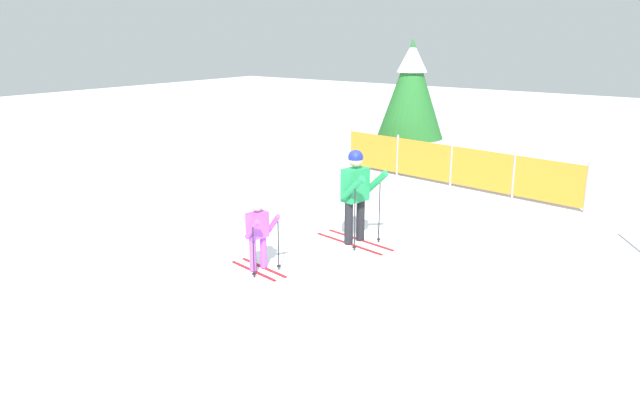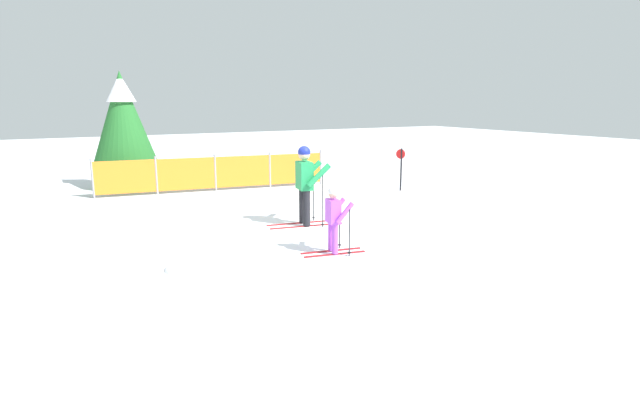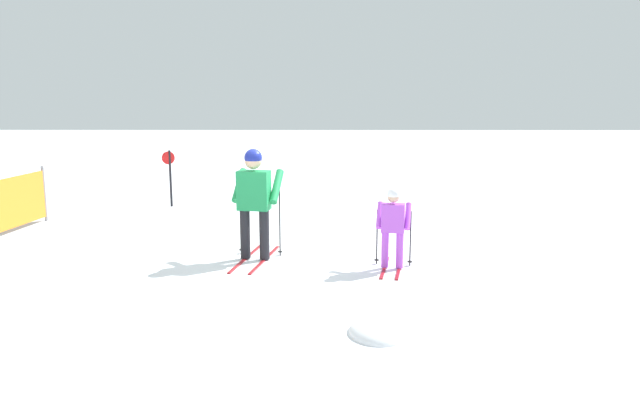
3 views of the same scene
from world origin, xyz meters
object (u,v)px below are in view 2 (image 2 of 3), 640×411
object	(u,v)px
skier_child	(334,215)
conifer_far	(123,116)
skier_adult	(305,178)
safety_fence	(215,173)
trail_marker	(401,164)

from	to	relation	value
skier_child	conifer_far	distance (m)	9.06
skier_adult	safety_fence	world-z (taller)	skier_adult
trail_marker	skier_child	bearing A→B (deg)	-137.85
conifer_far	trail_marker	size ratio (longest dim) A/B	2.80
skier_adult	conifer_far	size ratio (longest dim) A/B	0.49
safety_fence	trail_marker	distance (m)	5.38
safety_fence	conifer_far	size ratio (longest dim) A/B	1.89
skier_child	conifer_far	bearing A→B (deg)	114.45
skier_adult	skier_child	distance (m)	2.09
safety_fence	skier_adult	bearing A→B (deg)	-84.63
skier_child	conifer_far	size ratio (longest dim) A/B	0.34
conifer_far	trail_marker	world-z (taller)	conifer_far
skier_adult	skier_child	xyz separation A→B (m)	(-0.48, -2.01, -0.31)
skier_child	conifer_far	xyz separation A→B (m)	(-2.13, 8.69, 1.44)
trail_marker	conifer_far	bearing A→B (deg)	147.62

